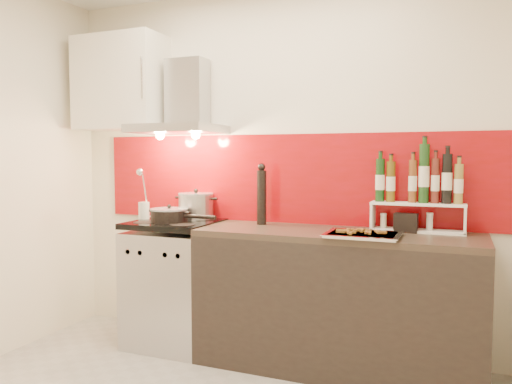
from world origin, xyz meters
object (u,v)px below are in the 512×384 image
at_px(baking_tray, 363,234).
at_px(counter, 336,300).
at_px(range_stove, 175,284).
at_px(saute_pan, 170,215).
at_px(pepper_mill, 262,195).
at_px(stock_pot, 196,206).

bearing_deg(baking_tray, counter, 140.29).
bearing_deg(baking_tray, range_stove, 173.69).
distance_m(saute_pan, pepper_mill, 0.68).
distance_m(counter, stock_pot, 1.27).
distance_m(range_stove, pepper_mill, 0.93).
xyz_separation_m(range_stove, pepper_mill, (0.63, 0.14, 0.67)).
height_order(stock_pot, baking_tray, stock_pot).
distance_m(saute_pan, baking_tray, 1.40).
bearing_deg(saute_pan, stock_pot, 69.71).
relative_size(range_stove, stock_pot, 3.39).
bearing_deg(counter, range_stove, -179.77).
relative_size(stock_pot, saute_pan, 0.51).
distance_m(range_stove, saute_pan, 0.52).
bearing_deg(range_stove, pepper_mill, 12.20).
relative_size(range_stove, saute_pan, 1.73).
distance_m(range_stove, counter, 1.20).
height_order(counter, stock_pot, stock_pot).
distance_m(stock_pot, saute_pan, 0.25).
height_order(counter, saute_pan, saute_pan).
bearing_deg(pepper_mill, baking_tray, -20.81).
distance_m(counter, baking_tray, 0.53).
xyz_separation_m(range_stove, stock_pot, (0.08, 0.18, 0.57)).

